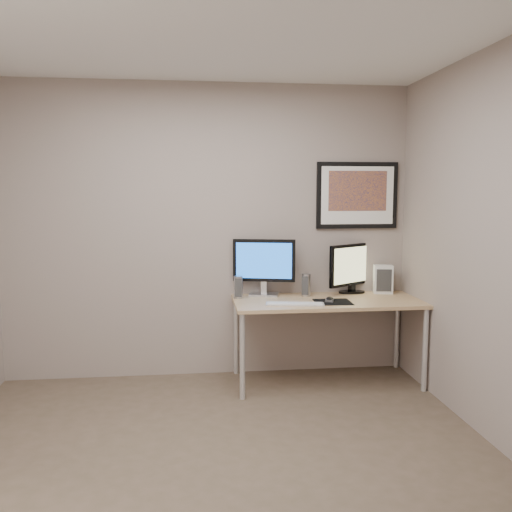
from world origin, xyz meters
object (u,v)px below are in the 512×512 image
object	(u,v)px
framed_art	(357,195)
fan_unit	(383,279)
desk	(327,307)
monitor_large	(264,265)
monitor_tv	(352,267)
speaker_right	(306,285)
speaker_left	(238,287)
keyboard	(295,304)

from	to	relation	value
framed_art	fan_unit	distance (m)	0.80
desk	fan_unit	size ratio (longest dim) A/B	6.24
monitor_large	monitor_tv	size ratio (longest dim) A/B	1.09
desk	framed_art	bearing A→B (deg)	43.46
speaker_right	framed_art	bearing A→B (deg)	39.42
framed_art	speaker_left	xyz separation A→B (m)	(-1.10, -0.17, -0.79)
speaker_right	keyboard	world-z (taller)	speaker_right
desk	monitor_large	bearing A→B (deg)	154.05
fan_unit	framed_art	bearing A→B (deg)	170.62
framed_art	speaker_right	xyz separation A→B (m)	(-0.49, -0.14, -0.79)
framed_art	monitor_large	world-z (taller)	framed_art
desk	speaker_right	xyz separation A→B (m)	(-0.14, 0.19, 0.16)
keyboard	monitor_large	bearing A→B (deg)	125.10
speaker_left	fan_unit	xyz separation A→B (m)	(1.33, 0.09, 0.03)
desk	speaker_right	bearing A→B (deg)	127.26
monitor_tv	speaker_left	xyz separation A→B (m)	(-1.05, -0.11, -0.14)
speaker_right	desk	bearing A→B (deg)	-29.43
monitor_tv	desk	bearing A→B (deg)	-171.09
monitor_tv	keyboard	size ratio (longest dim) A/B	1.05
monitor_tv	keyboard	xyz separation A→B (m)	(-0.61, -0.45, -0.23)
desk	monitor_tv	distance (m)	0.51
framed_art	speaker_right	bearing A→B (deg)	-163.89
desk	keyboard	xyz separation A→B (m)	(-0.31, -0.18, 0.07)
monitor_large	keyboard	distance (m)	0.55
monitor_large	fan_unit	world-z (taller)	monitor_large
monitor_large	fan_unit	bearing A→B (deg)	13.89
monitor_large	speaker_left	size ratio (longest dim) A/B	2.80
monitor_large	speaker_right	xyz separation A→B (m)	(0.37, -0.06, -0.18)
monitor_large	fan_unit	xyz separation A→B (m)	(1.10, -0.01, -0.15)
speaker_left	speaker_right	size ratio (longest dim) A/B	0.98
desk	fan_unit	bearing A→B (deg)	22.57
desk	speaker_left	size ratio (longest dim) A/B	8.21
monitor_tv	fan_unit	xyz separation A→B (m)	(0.28, -0.03, -0.11)
monitor_tv	speaker_left	bearing A→B (deg)	153.05
framed_art	speaker_right	distance (m)	0.94
framed_art	monitor_large	bearing A→B (deg)	-174.56
speaker_left	fan_unit	bearing A→B (deg)	9.39
speaker_left	speaker_right	distance (m)	0.61
speaker_right	monitor_tv	bearing A→B (deg)	33.85
desk	speaker_left	distance (m)	0.78
monitor_tv	speaker_left	world-z (taller)	monitor_tv
monitor_tv	keyboard	world-z (taller)	monitor_tv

